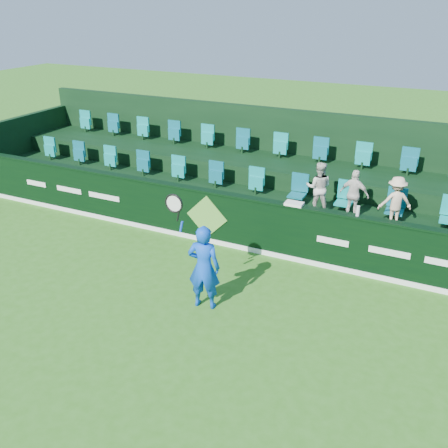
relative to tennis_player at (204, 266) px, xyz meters
The scene contains 13 objects.
ground 2.05m from the tennis_player, 131.14° to the right, with size 60.00×60.00×0.00m, color #2E6B19.
sponsor_hoarding 2.88m from the tennis_player, 115.08° to the left, with size 16.00×0.25×1.35m.
stand_tier_front 3.93m from the tennis_player, 108.23° to the left, with size 16.00×2.00×0.80m, color black.
stand_tier_back 5.74m from the tennis_player, 102.28° to the left, with size 16.00×1.80×1.30m, color black.
stand_rear 6.18m from the tennis_player, 101.41° to the left, with size 16.00×4.10×2.60m.
seat_row_front 4.29m from the tennis_player, 106.56° to the left, with size 13.50×0.50×0.60m, color #0D8B87.
seat_row_back 6.07m from the tennis_player, 101.68° to the left, with size 13.50×0.50×0.60m, color #0D8B87.
tennis_player is the anchor object (origin of this frame).
spectator_left 3.94m from the tennis_player, 72.70° to the left, with size 0.61×0.48×1.26m, color beige.
spectator_middle 4.26m from the tennis_player, 61.67° to the left, with size 0.69×0.29×1.18m, color silver.
spectator_right 4.77m from the tennis_player, 51.73° to the left, with size 0.75×0.43×1.16m, color beige.
towel 2.81m from the tennis_player, 70.51° to the left, with size 0.40×0.26×0.06m, color white.
drinks_bottle 3.54m from the tennis_player, 48.28° to the left, with size 0.07×0.07×0.23m, color silver.
Camera 1 is at (5.16, -5.94, 5.58)m, focal length 40.00 mm.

